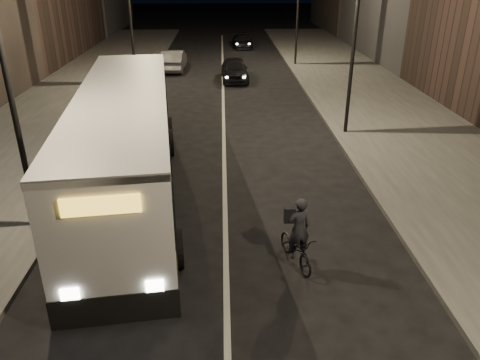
{
  "coord_description": "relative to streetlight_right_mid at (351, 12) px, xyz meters",
  "views": [
    {
      "loc": [
        -0.01,
        -8.29,
        7.21
      ],
      "look_at": [
        0.44,
        3.98,
        1.5
      ],
      "focal_mm": 35.0,
      "sensor_mm": 36.0,
      "label": 1
    }
  ],
  "objects": [
    {
      "name": "ground",
      "position": [
        -5.33,
        -12.0,
        -5.36
      ],
      "size": [
        180.0,
        180.0,
        0.0
      ],
      "primitive_type": "plane",
      "color": "black",
      "rests_on": "ground"
    },
    {
      "name": "sidewalk_right",
      "position": [
        3.17,
        2.0,
        -5.28
      ],
      "size": [
        7.0,
        70.0,
        0.16
      ],
      "primitive_type": "cube",
      "color": "#373735",
      "rests_on": "ground"
    },
    {
      "name": "sidewalk_left",
      "position": [
        -13.83,
        2.0,
        -5.28
      ],
      "size": [
        7.0,
        70.0,
        0.16
      ],
      "primitive_type": "cube",
      "color": "#373735",
      "rests_on": "ground"
    },
    {
      "name": "streetlight_right_mid",
      "position": [
        0.0,
        0.0,
        0.0
      ],
      "size": [
        1.2,
        0.44,
        8.12
      ],
      "color": "black",
      "rests_on": "sidewalk_right"
    },
    {
      "name": "streetlight_left_near",
      "position": [
        -10.66,
        -8.0,
        0.0
      ],
      "size": [
        1.2,
        0.44,
        8.12
      ],
      "color": "black",
      "rests_on": "sidewalk_left"
    },
    {
      "name": "city_bus",
      "position": [
        -8.54,
        -5.69,
        -3.43
      ],
      "size": [
        4.35,
        13.37,
        3.54
      ],
      "rotation": [
        0.0,
        0.0,
        0.12
      ],
      "color": "silver",
      "rests_on": "ground"
    },
    {
      "name": "cyclist_on_bicycle",
      "position": [
        -3.5,
        -10.13,
        -4.69
      ],
      "size": [
        1.11,
        1.86,
        2.03
      ],
      "rotation": [
        0.0,
        0.0,
        0.31
      ],
      "color": "black",
      "rests_on": "ground"
    },
    {
      "name": "car_near",
      "position": [
        -4.53,
        11.26,
        -4.63
      ],
      "size": [
        1.85,
        4.35,
        1.46
      ],
      "primitive_type": "imported",
      "rotation": [
        0.0,
        0.0,
        0.03
      ],
      "color": "black",
      "rests_on": "ground"
    },
    {
      "name": "car_mid",
      "position": [
        -8.93,
        14.67,
        -4.62
      ],
      "size": [
        1.67,
        4.55,
        1.49
      ],
      "primitive_type": "imported",
      "rotation": [
        0.0,
        0.0,
        3.12
      ],
      "color": "#3E3E40",
      "rests_on": "ground"
    },
    {
      "name": "car_far",
      "position": [
        -3.46,
        24.7,
        -4.78
      ],
      "size": [
        2.02,
        4.16,
        1.16
      ],
      "primitive_type": "imported",
      "rotation": [
        0.0,
        0.0,
        0.1
      ],
      "color": "black",
      "rests_on": "ground"
    }
  ]
}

